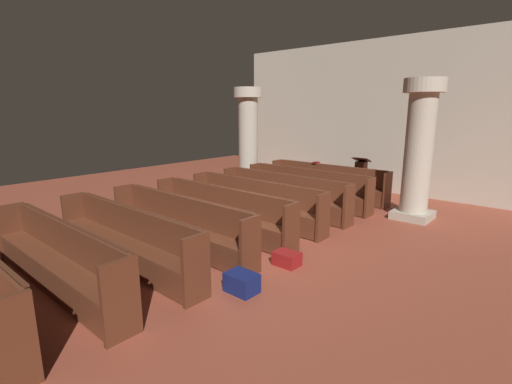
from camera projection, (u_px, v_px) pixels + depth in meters
ground_plane at (244, 241)px, 7.07m from camera, size 19.20×19.20×0.00m
back_wall at (380, 117)px, 11.05m from camera, size 10.00×0.16×4.50m
pew_row_0 at (327, 181)px, 10.47m from camera, size 3.59×0.47×0.93m
pew_row_1 at (307, 186)px, 9.70m from camera, size 3.59×0.46×0.93m
pew_row_2 at (283, 193)px, 8.93m from camera, size 3.59×0.46×0.93m
pew_row_3 at (255, 201)px, 8.16m from camera, size 3.59×0.47×0.93m
pew_row_4 at (221, 210)px, 7.39m from camera, size 3.59×0.46×0.93m
pew_row_5 at (179, 222)px, 6.63m from camera, size 3.59×0.46×0.93m
pew_row_6 at (126, 237)px, 5.86m from camera, size 3.59×0.47×0.93m
pew_row_7 at (57, 256)px, 5.09m from camera, size 3.59×0.46×0.93m
pillar_aisle_side at (419, 148)px, 8.17m from camera, size 0.88×0.88×3.13m
pillar_far_side at (248, 137)px, 11.45m from camera, size 0.88×0.88×3.13m
lectern at (360, 178)px, 11.08m from camera, size 0.48×0.45×1.08m
hymn_book at (316, 162)px, 10.82m from camera, size 0.13×0.21×0.04m
kneeler_box_red at (287, 259)px, 5.95m from camera, size 0.41×0.30×0.22m
kneeler_box_navy at (242, 283)px, 5.07m from camera, size 0.44×0.32×0.27m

